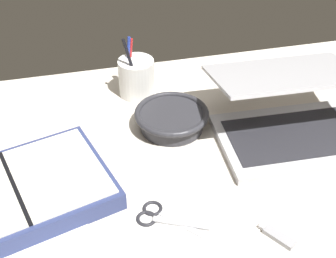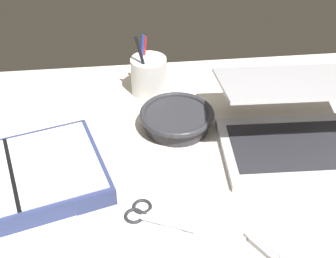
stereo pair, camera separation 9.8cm
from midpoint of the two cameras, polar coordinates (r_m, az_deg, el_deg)
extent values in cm
cube|color=beige|center=(96.28, -1.01, -7.30)|extent=(140.00, 100.00, 2.00)
cube|color=#B7B7BC|center=(107.82, 12.60, -1.24)|extent=(34.47, 23.89, 1.80)
cube|color=#232328|center=(107.19, 12.67, -0.82)|extent=(30.19, 17.41, 0.24)
cube|color=#B7B7BC|center=(107.61, 11.77, 6.54)|extent=(34.45, 23.46, 6.01)
cube|color=silver|center=(107.30, 11.85, 6.37)|extent=(31.67, 21.05, 5.02)
cylinder|color=#2D2D33|center=(108.86, -2.13, 0.96)|extent=(14.77, 14.77, 4.01)
torus|color=#2D2D33|center=(107.68, -2.16, 1.81)|extent=(17.37, 17.37, 1.39)
cylinder|color=white|center=(119.93, -6.22, 6.19)|extent=(9.11, 9.11, 9.66)
cylinder|color=black|center=(115.88, -6.79, 7.26)|extent=(4.28, 2.77, 15.51)
cylinder|color=#233899|center=(119.74, -7.27, 7.83)|extent=(2.29, 2.17, 14.09)
cylinder|color=#B21E1E|center=(120.21, -7.06, 7.82)|extent=(2.54, 1.79, 13.50)
cube|color=navy|center=(97.01, -20.80, -7.60)|extent=(40.73, 32.98, 3.91)
cube|color=silver|center=(96.12, -16.19, -5.13)|extent=(21.85, 25.77, 0.30)
cube|color=black|center=(95.52, -21.10, -6.64)|extent=(6.79, 21.52, 0.30)
cube|color=#B7B7BC|center=(87.80, -1.63, -11.53)|extent=(10.22, 5.62, 0.30)
cube|color=#B7B7BC|center=(88.03, -1.63, -11.66)|extent=(7.93, 8.88, 0.30)
torus|color=#232328|center=(89.30, -5.86, -10.96)|extent=(3.90, 3.90, 0.70)
torus|color=#232328|center=(90.89, -5.03, -9.78)|extent=(3.90, 3.90, 0.70)
cube|color=white|center=(84.15, 0.80, -15.07)|extent=(21.31, 30.97, 0.16)
cube|color=#99999E|center=(87.09, 10.22, -13.00)|extent=(4.88, 6.15, 1.00)
cube|color=silver|center=(88.27, 8.31, -11.81)|extent=(1.65, 1.65, 0.60)
camera|label=1|loc=(0.05, -92.86, -2.21)|focal=50.00mm
camera|label=2|loc=(0.05, 87.14, 2.21)|focal=50.00mm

